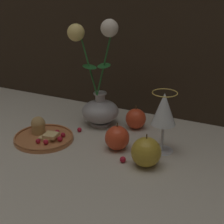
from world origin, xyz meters
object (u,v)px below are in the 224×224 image
Objects in this scene: apple_at_table_edge at (136,119)px; apple_beside_vase at (146,152)px; vase at (99,95)px; plate_with_pastries at (43,135)px; apple_near_glass at (117,138)px; wine_glass at (164,111)px.

apple_beside_vase is at bearing -60.88° from apple_at_table_edge.
plate_with_pastries is (-0.10, -0.18, -0.09)m from vase.
plate_with_pastries is at bearing 178.37° from apple_beside_vase.
vase is at bearing -166.97° from apple_at_table_edge.
apple_near_glass reaches higher than apple_at_table_edge.
wine_glass is at bearing 83.65° from apple_beside_vase.
vase is at bearing 59.55° from plate_with_pastries.
wine_glass is at bearing 21.28° from apple_near_glass.
vase is 0.20m from apple_near_glass.
apple_near_glass is (-0.12, -0.05, -0.09)m from wine_glass.
apple_beside_vase is at bearing -96.35° from wine_glass.
wine_glass reaches higher than apple_near_glass.
apple_at_table_edge is (-0.12, 0.22, -0.01)m from apple_beside_vase.
wine_glass reaches higher than plate_with_pastries.
apple_beside_vase is (0.35, -0.01, 0.03)m from plate_with_pastries.
apple_at_table_edge is at bearing 138.90° from wine_glass.
apple_at_table_edge is at bearing 42.13° from plate_with_pastries.
vase is 4.25× the size of apple_near_glass.
wine_glass is (0.25, -0.09, 0.02)m from vase.
vase reaches higher than apple_near_glass.
vase is 0.15m from apple_at_table_edge.
apple_at_table_edge reaches higher than plate_with_pastries.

